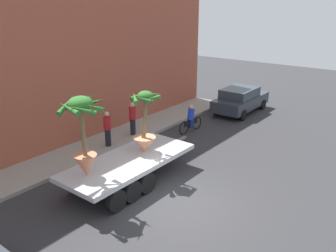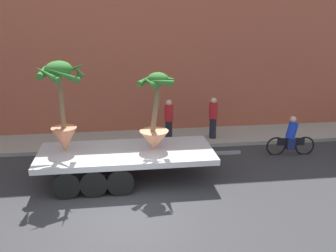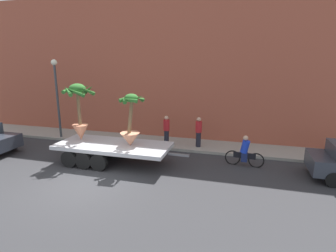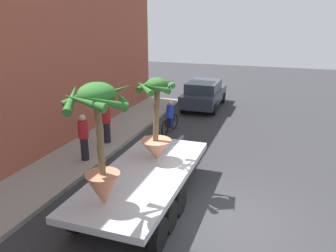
# 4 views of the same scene
# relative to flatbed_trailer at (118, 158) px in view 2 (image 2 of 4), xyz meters

# --- Properties ---
(ground_plane) EXTENTS (60.00, 60.00, 0.00)m
(ground_plane) POSITION_rel_flatbed_trailer_xyz_m (0.14, -2.46, -0.76)
(ground_plane) COLOR #2D2D30
(sidewalk) EXTENTS (24.00, 2.20, 0.15)m
(sidewalk) POSITION_rel_flatbed_trailer_xyz_m (0.14, 3.64, -0.68)
(sidewalk) COLOR gray
(sidewalk) RESTS_ON ground
(building_facade) EXTENTS (24.00, 1.20, 8.85)m
(building_facade) POSITION_rel_flatbed_trailer_xyz_m (0.14, 5.34, 3.66)
(building_facade) COLOR #9E4C38
(building_facade) RESTS_ON ground
(flatbed_trailer) EXTENTS (6.55, 2.37, 0.98)m
(flatbed_trailer) POSITION_rel_flatbed_trailer_xyz_m (0.00, 0.00, 0.00)
(flatbed_trailer) COLOR #B7BABF
(flatbed_trailer) RESTS_ON ground
(potted_palm_rear) EXTENTS (1.25, 1.18, 2.49)m
(potted_palm_rear) POSITION_rel_flatbed_trailer_xyz_m (1.20, 0.00, 1.27)
(potted_palm_rear) COLOR tan
(potted_palm_rear) RESTS_ON flatbed_trailer
(potted_palm_middle) EXTENTS (1.59, 1.62, 2.86)m
(potted_palm_middle) POSITION_rel_flatbed_trailer_xyz_m (-1.64, 0.21, 1.79)
(potted_palm_middle) COLOR #C17251
(potted_palm_middle) RESTS_ON flatbed_trailer
(cyclist) EXTENTS (1.84, 0.38, 1.54)m
(cyclist) POSITION_rel_flatbed_trailer_xyz_m (6.45, 1.35, -0.09)
(cyclist) COLOR black
(cyclist) RESTS_ON ground
(pedestrian_near_gate) EXTENTS (0.36, 0.36, 1.71)m
(pedestrian_near_gate) POSITION_rel_flatbed_trailer_xyz_m (2.06, 3.12, 0.28)
(pedestrian_near_gate) COLOR black
(pedestrian_near_gate) RESTS_ON sidewalk
(pedestrian_far_left) EXTENTS (0.36, 0.36, 1.71)m
(pedestrian_far_left) POSITION_rel_flatbed_trailer_xyz_m (3.91, 3.23, 0.28)
(pedestrian_far_left) COLOR black
(pedestrian_far_left) RESTS_ON sidewalk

